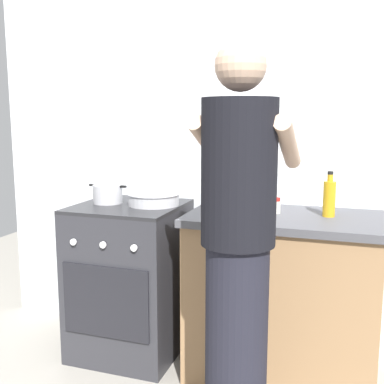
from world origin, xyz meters
name	(u,v)px	position (x,y,z in m)	size (l,w,h in m)	color
ground	(177,371)	(0.00, 0.00, 0.00)	(6.00, 6.00, 0.00)	gray
back_wall	(236,143)	(0.20, 0.50, 1.25)	(3.20, 0.10, 2.50)	silver
countertop	(282,296)	(0.55, 0.15, 0.45)	(1.00, 0.60, 0.90)	#99724C
stove_range	(130,279)	(-0.35, 0.15, 0.45)	(0.60, 0.62, 0.90)	#2D2D33
pot	(108,194)	(-0.49, 0.16, 0.95)	(0.24, 0.17, 0.11)	#B2B2B7
mixing_bowl	(154,198)	(-0.21, 0.19, 0.94)	(0.31, 0.31, 0.07)	#B7B7BC
utensil_crock	(248,188)	(0.31, 0.36, 1.00)	(0.10, 0.10, 0.31)	silver
spice_bottle	(276,206)	(0.50, 0.18, 0.94)	(0.04, 0.04, 0.08)	silver
oil_bottle	(329,198)	(0.77, 0.18, 1.00)	(0.06, 0.06, 0.23)	gold
person	(238,253)	(0.45, -0.47, 0.86)	(0.41, 0.50, 1.70)	black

